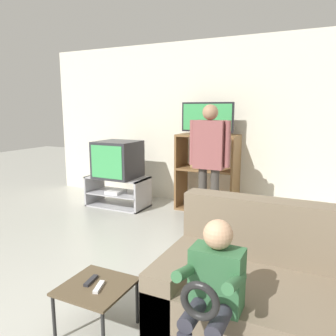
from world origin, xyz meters
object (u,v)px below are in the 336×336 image
at_px(remote_control_black, 91,281).
at_px(person_seated_child, 212,290).
at_px(television_flat, 207,119).
at_px(couch, 271,296).
at_px(media_shelf, 207,172).
at_px(remote_control_white, 99,287).
at_px(tv_stand, 118,192).
at_px(television_main, 118,159).
at_px(person_standing_adult, 209,155).
at_px(snack_table, 96,290).

bearing_deg(remote_control_black, person_seated_child, -12.50).
bearing_deg(person_seated_child, television_flat, 109.77).
height_order(television_flat, couch, television_flat).
distance_m(media_shelf, remote_control_white, 3.09).
height_order(tv_stand, television_main, television_main).
bearing_deg(media_shelf, couch, -62.17).
bearing_deg(couch, person_standing_adult, 120.96).
xyz_separation_m(remote_control_black, couch, (1.15, 0.48, -0.08)).
relative_size(snack_table, remote_control_black, 3.15).
bearing_deg(television_main, person_seated_child, -47.39).
bearing_deg(remote_control_white, remote_control_black, 139.22).
distance_m(tv_stand, media_shelf, 1.47).
distance_m(television_main, person_standing_adult, 1.66).
xyz_separation_m(television_main, person_standing_adult, (1.61, -0.33, 0.21)).
bearing_deg(person_standing_adult, couch, -59.04).
relative_size(snack_table, couch, 0.31).
bearing_deg(snack_table, person_seated_child, -2.63).
bearing_deg(person_seated_child, media_shelf, 109.45).
xyz_separation_m(couch, person_standing_adult, (-1.05, 1.75, 0.69)).
xyz_separation_m(tv_stand, snack_table, (1.60, -2.60, 0.08)).
xyz_separation_m(media_shelf, snack_table, (0.25, -3.04, -0.28)).
bearing_deg(snack_table, remote_control_black, 162.47).
relative_size(tv_stand, couch, 0.65).
height_order(media_shelf, remote_control_white, media_shelf).
bearing_deg(television_main, media_shelf, 19.08).
bearing_deg(remote_control_white, snack_table, 132.09).
xyz_separation_m(television_main, television_flat, (1.32, 0.43, 0.63)).
distance_m(remote_control_white, couch, 1.18).
height_order(television_main, remote_control_white, television_main).
height_order(snack_table, couch, couch).
bearing_deg(person_standing_adult, remote_control_black, -92.61).
xyz_separation_m(snack_table, person_standing_adult, (0.04, 2.26, 0.66)).
height_order(snack_table, person_seated_child, person_seated_child).
relative_size(television_flat, remote_control_black, 5.54).
bearing_deg(couch, television_flat, 118.25).
xyz_separation_m(television_flat, person_standing_adult, (0.30, -0.76, -0.42)).
bearing_deg(television_flat, television_main, -161.83).
relative_size(tv_stand, television_flat, 1.21).
bearing_deg(couch, remote_control_black, -157.23).
bearing_deg(remote_control_white, tv_stand, 104.27).
distance_m(television_main, television_flat, 1.52).
bearing_deg(person_seated_child, television_main, 132.61).
relative_size(tv_stand, remote_control_black, 6.71).
bearing_deg(media_shelf, person_standing_adult, -69.84).
bearing_deg(person_standing_adult, person_seated_child, -70.80).
xyz_separation_m(tv_stand, person_seated_child, (2.44, -2.64, 0.32)).
distance_m(couch, person_standing_adult, 2.16).
xyz_separation_m(television_main, couch, (2.67, -2.08, -0.48)).
height_order(television_flat, remote_control_white, television_flat).
distance_m(tv_stand, couch, 3.41).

